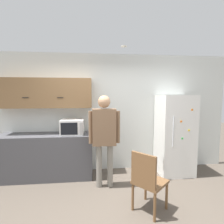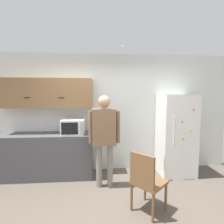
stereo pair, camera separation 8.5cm
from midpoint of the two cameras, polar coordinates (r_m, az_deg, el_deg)
The scene contains 9 objects.
ground_plane at distance 2.94m, azimuth -0.81°, elevation -31.51°, with size 16.00×16.00×0.00m, color brown.
back_wall at distance 4.10m, azimuth -2.39°, elevation -0.30°, with size 6.00×0.06×2.70m.
counter at distance 4.11m, azimuth -19.86°, elevation -13.19°, with size 1.96×0.58×0.94m.
upper_cabinets at distance 4.02m, azimuth -20.04°, elevation 5.80°, with size 1.96×0.36×0.63m.
microwave at distance 3.83m, azimuth -11.92°, elevation -4.69°, with size 0.47×0.43×0.31m.
person at distance 3.32m, azimuth -1.77°, elevation -6.36°, with size 0.59×0.23×1.76m.
refrigerator at distance 4.19m, azimuth 20.63°, elevation -6.98°, with size 0.73×0.70×1.77m.
chair at distance 2.83m, azimuth 11.98°, elevation -20.79°, with size 0.61×0.61×0.94m.
ceiling_light at distance 3.50m, azimuth 4.72°, elevation 20.63°, with size 0.11×0.11×0.01m.
Camera 2 is at (-0.10, -2.34, 1.77)m, focal length 28.00 mm.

